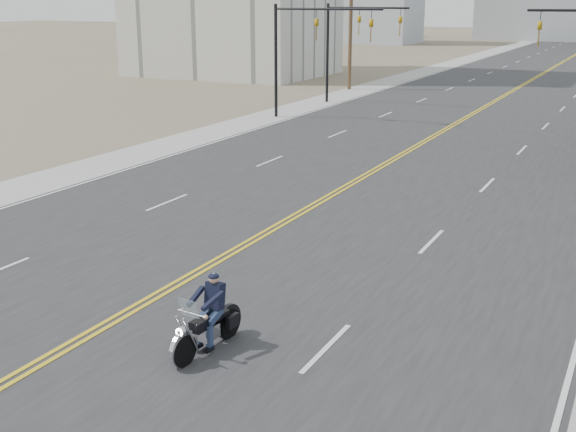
{
  "coord_description": "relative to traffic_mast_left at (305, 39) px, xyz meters",
  "views": [
    {
      "loc": [
        10.61,
        -8.88,
        7.18
      ],
      "look_at": [
        2.17,
        7.76,
        1.6
      ],
      "focal_mm": 45.0,
      "sensor_mm": 36.0,
      "label": 1
    }
  ],
  "objects": [
    {
      "name": "motorcyclist",
      "position": [
        11.75,
        -29.24,
        -4.09
      ],
      "size": [
        1.11,
        2.23,
        1.68
      ],
      "primitive_type": null,
      "rotation": [
        0.0,
        0.0,
        3.05
      ],
      "color": "black",
      "rests_on": "ground"
    },
    {
      "name": "road",
      "position": [
        8.98,
        38.0,
        -4.93
      ],
      "size": [
        20.0,
        200.0,
        0.01
      ],
      "primitive_type": "cube",
      "color": "#303033",
      "rests_on": "ground"
    },
    {
      "name": "traffic_mast_far",
      "position": [
        -0.33,
        8.0,
        -0.06
      ],
      "size": [
        6.1,
        0.26,
        7.0
      ],
      "color": "black",
      "rests_on": "ground"
    },
    {
      "name": "ground_plane",
      "position": [
        8.98,
        -32.0,
        -4.94
      ],
      "size": [
        400.0,
        400.0,
        0.0
      ],
      "primitive_type": "plane",
      "color": "#776D56",
      "rests_on": "ground"
    },
    {
      "name": "utility_pole_left",
      "position": [
        -3.52,
        16.0,
        0.54
      ],
      "size": [
        2.2,
        0.3,
        10.5
      ],
      "color": "brown",
      "rests_on": "ground"
    },
    {
      "name": "sidewalk_left",
      "position": [
        -2.52,
        38.0,
        -4.93
      ],
      "size": [
        3.0,
        200.0,
        0.01
      ],
      "primitive_type": "cube",
      "color": "#A5A5A0",
      "rests_on": "ground"
    },
    {
      "name": "traffic_mast_left",
      "position": [
        0.0,
        0.0,
        0.0
      ],
      "size": [
        7.1,
        0.26,
        7.0
      ],
      "color": "black",
      "rests_on": "ground"
    }
  ]
}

